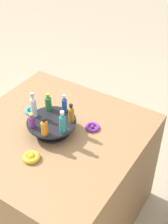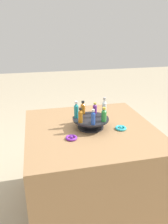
{
  "view_description": "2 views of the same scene",
  "coord_description": "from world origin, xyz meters",
  "px_view_note": "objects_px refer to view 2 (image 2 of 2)",
  "views": [
    {
      "loc": [
        -0.98,
        -0.83,
        1.84
      ],
      "look_at": [
        0.07,
        -0.16,
        0.88
      ],
      "focal_mm": 50.0,
      "sensor_mm": 36.0,
      "label": 1
    },
    {
      "loc": [
        1.41,
        -0.38,
        1.42
      ],
      "look_at": [
        0.02,
        -0.06,
        0.86
      ],
      "focal_mm": 35.0,
      "sensor_mm": 36.0,
      "label": 2
    }
  ],
  "objects_px": {
    "bottle_blue": "(93,117)",
    "bottle_purple": "(95,108)",
    "ribbon_bow_teal": "(121,128)",
    "bottle_teal": "(76,110)",
    "ribbon_bow_gold": "(80,115)",
    "bottle_orange": "(83,108)",
    "ribbon_bow_purple": "(71,138)",
    "display_stand": "(91,122)",
    "bottle_amber": "(80,116)",
    "bottle_clear": "(104,108)",
    "bottle_green": "(104,115)"
  },
  "relations": [
    {
      "from": "bottle_clear",
      "to": "bottle_orange",
      "type": "distance_m",
      "value": 0.17
    },
    {
      "from": "bottle_purple",
      "to": "ribbon_bow_purple",
      "type": "height_order",
      "value": "bottle_purple"
    },
    {
      "from": "ribbon_bow_gold",
      "to": "ribbon_bow_teal",
      "type": "bearing_deg",
      "value": 39.83
    },
    {
      "from": "bottle_amber",
      "to": "ribbon_bow_teal",
      "type": "height_order",
      "value": "bottle_amber"
    },
    {
      "from": "display_stand",
      "to": "ribbon_bow_teal",
      "type": "height_order",
      "value": "display_stand"
    },
    {
      "from": "bottle_clear",
      "to": "bottle_teal",
      "type": "xyz_separation_m",
      "value": [
        -0.02,
        -0.2,
        -0.01
      ]
    },
    {
      "from": "display_stand",
      "to": "ribbon_bow_purple",
      "type": "xyz_separation_m",
      "value": [
        0.14,
        -0.17,
        -0.04
      ]
    },
    {
      "from": "bottle_green",
      "to": "bottle_teal",
      "type": "height_order",
      "value": "bottle_teal"
    },
    {
      "from": "bottle_blue",
      "to": "bottle_orange",
      "type": "distance_m",
      "value": 0.21
    },
    {
      "from": "bottle_amber",
      "to": "bottle_purple",
      "type": "height_order",
      "value": "bottle_amber"
    },
    {
      "from": "ribbon_bow_purple",
      "to": "ribbon_bow_gold",
      "type": "bearing_deg",
      "value": 159.83
    },
    {
      "from": "ribbon_bow_teal",
      "to": "bottle_teal",
      "type": "bearing_deg",
      "value": -109.74
    },
    {
      "from": "bottle_blue",
      "to": "ribbon_bow_gold",
      "type": "distance_m",
      "value": 0.34
    },
    {
      "from": "display_stand",
      "to": "bottle_clear",
      "type": "xyz_separation_m",
      "value": [
        -0.01,
        0.1,
        0.1
      ]
    },
    {
      "from": "display_stand",
      "to": "bottle_orange",
      "type": "xyz_separation_m",
      "value": [
        -0.1,
        -0.04,
        0.08
      ]
    },
    {
      "from": "display_stand",
      "to": "bottle_purple",
      "type": "relative_size",
      "value": 3.14
    },
    {
      "from": "bottle_blue",
      "to": "ribbon_bow_teal",
      "type": "xyz_separation_m",
      "value": [
        -0.03,
        0.22,
        -0.12
      ]
    },
    {
      "from": "display_stand",
      "to": "bottle_teal",
      "type": "height_order",
      "value": "bottle_teal"
    },
    {
      "from": "bottle_purple",
      "to": "bottle_blue",
      "type": "bearing_deg",
      "value": -18.87
    },
    {
      "from": "display_stand",
      "to": "bottle_blue",
      "type": "distance_m",
      "value": 0.13
    },
    {
      "from": "bottle_teal",
      "to": "ribbon_bow_purple",
      "type": "xyz_separation_m",
      "value": [
        0.18,
        -0.07,
        -0.12
      ]
    },
    {
      "from": "display_stand",
      "to": "ribbon_bow_gold",
      "type": "distance_m",
      "value": 0.22
    },
    {
      "from": "bottle_amber",
      "to": "bottle_clear",
      "type": "bearing_deg",
      "value": 109.7
    },
    {
      "from": "bottle_orange",
      "to": "ribbon_bow_teal",
      "type": "distance_m",
      "value": 0.32
    },
    {
      "from": "bottle_blue",
      "to": "bottle_purple",
      "type": "relative_size",
      "value": 1.28
    },
    {
      "from": "ribbon_bow_purple",
      "to": "bottle_purple",
      "type": "bearing_deg",
      "value": 135.78
    },
    {
      "from": "display_stand",
      "to": "ribbon_bow_purple",
      "type": "bearing_deg",
      "value": -50.17
    },
    {
      "from": "bottle_purple",
      "to": "ribbon_bow_gold",
      "type": "distance_m",
      "value": 0.19
    },
    {
      "from": "bottle_orange",
      "to": "bottle_teal",
      "type": "relative_size",
      "value": 0.8
    },
    {
      "from": "bottle_clear",
      "to": "display_stand",
      "type": "bearing_deg",
      "value": -83.15
    },
    {
      "from": "bottle_orange",
      "to": "ribbon_bow_gold",
      "type": "xyz_separation_m",
      "value": [
        -0.12,
        -0.0,
        -0.11
      ]
    },
    {
      "from": "bottle_teal",
      "to": "ribbon_bow_purple",
      "type": "relative_size",
      "value": 1.6
    },
    {
      "from": "bottle_blue",
      "to": "bottle_purple",
      "type": "xyz_separation_m",
      "value": [
        -0.19,
        0.07,
        -0.01
      ]
    },
    {
      "from": "bottle_clear",
      "to": "ribbon_bow_gold",
      "type": "relative_size",
      "value": 1.7
    },
    {
      "from": "bottle_clear",
      "to": "bottle_purple",
      "type": "bearing_deg",
      "value": -147.44
    },
    {
      "from": "bottle_blue",
      "to": "bottle_clear",
      "type": "xyz_separation_m",
      "value": [
        -0.12,
        0.12,
        0.02
      ]
    },
    {
      "from": "bottle_clear",
      "to": "bottle_amber",
      "type": "bearing_deg",
      "value": -70.3
    },
    {
      "from": "bottle_teal",
      "to": "ribbon_bow_purple",
      "type": "height_order",
      "value": "bottle_teal"
    },
    {
      "from": "display_stand",
      "to": "bottle_clear",
      "type": "distance_m",
      "value": 0.14
    },
    {
      "from": "bottle_blue",
      "to": "bottle_purple",
      "type": "bearing_deg",
      "value": 161.13
    },
    {
      "from": "bottle_green",
      "to": "bottle_amber",
      "type": "bearing_deg",
      "value": -96.01
    },
    {
      "from": "bottle_orange",
      "to": "bottle_purple",
      "type": "bearing_deg",
      "value": 83.99
    },
    {
      "from": "bottle_teal",
      "to": "ribbon_bow_teal",
      "type": "xyz_separation_m",
      "value": [
        0.11,
        0.31,
        -0.12
      ]
    },
    {
      "from": "bottle_orange",
      "to": "ribbon_bow_purple",
      "type": "bearing_deg",
      "value": -29.05
    },
    {
      "from": "display_stand",
      "to": "ribbon_bow_gold",
      "type": "height_order",
      "value": "display_stand"
    },
    {
      "from": "bottle_purple",
      "to": "bottle_orange",
      "type": "bearing_deg",
      "value": -96.01
    },
    {
      "from": "ribbon_bow_gold",
      "to": "bottle_amber",
      "type": "bearing_deg",
      "value": -10.62
    },
    {
      "from": "bottle_purple",
      "to": "ribbon_bow_gold",
      "type": "height_order",
      "value": "bottle_purple"
    },
    {
      "from": "ribbon_bow_teal",
      "to": "bottle_purple",
      "type": "bearing_deg",
      "value": -137.61
    },
    {
      "from": "bottle_purple",
      "to": "ribbon_bow_teal",
      "type": "relative_size",
      "value": 1.02
    }
  ]
}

